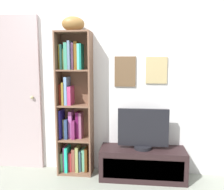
# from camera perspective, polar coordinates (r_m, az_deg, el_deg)

# --- Properties ---
(back_wall) EXTENTS (4.80, 0.08, 2.36)m
(back_wall) POSITION_cam_1_polar(r_m,az_deg,el_deg) (2.98, 1.01, 2.89)
(back_wall) COLOR silver
(back_wall) RESTS_ON ground
(bookshelf) EXTENTS (0.44, 0.25, 1.83)m
(bookshelf) POSITION_cam_1_polar(r_m,az_deg,el_deg) (3.01, -9.68, -3.60)
(bookshelf) COLOR brown
(bookshelf) RESTS_ON ground
(football) EXTENTS (0.30, 0.21, 0.18)m
(football) POSITION_cam_1_polar(r_m,az_deg,el_deg) (2.96, -9.74, 17.18)
(football) COLOR olive
(football) RESTS_ON bookshelf
(tv_stand) EXTENTS (1.06, 0.36, 0.39)m
(tv_stand) POSITION_cam_1_polar(r_m,az_deg,el_deg) (3.01, 7.66, -16.68)
(tv_stand) COLOR black
(tv_stand) RESTS_ON ground
(television) EXTENTS (0.62, 0.22, 0.51)m
(television) POSITION_cam_1_polar(r_m,az_deg,el_deg) (2.86, 7.81, -8.60)
(television) COLOR black
(television) RESTS_ON tv_stand
(door) EXTENTS (0.83, 0.09, 2.07)m
(door) POSITION_cam_1_polar(r_m,az_deg,el_deg) (3.39, -24.01, 0.30)
(door) COLOR #B39EA2
(door) RESTS_ON ground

